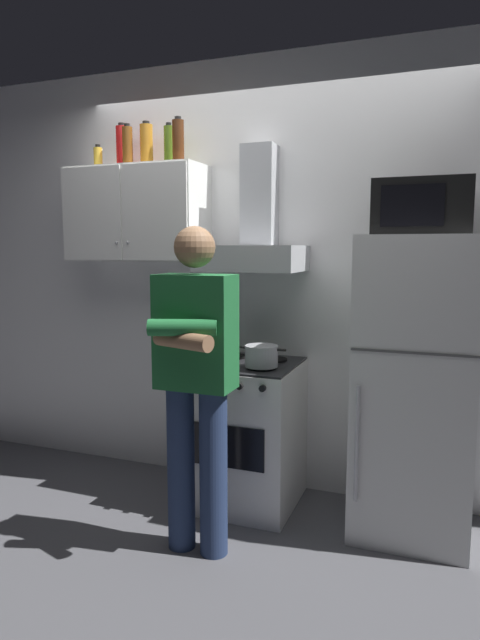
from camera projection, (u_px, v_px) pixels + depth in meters
The scene contains 15 objects.
ground_plane at pixel (240, 521), 3.10m from camera, with size 7.00×7.00×0.00m, color #4C4C51.
back_wall_tiled at pixel (273, 277), 3.48m from camera, with size 4.80×0.10×2.70m, color white.
upper_cabinet at pixel (137, 214), 3.52m from camera, with size 0.90×0.37×0.60m.
stove_oven at pixel (247, 433), 3.29m from camera, with size 0.60×0.62×0.87m.
range_hood at pixel (254, 238), 3.26m from camera, with size 0.60×0.44×0.75m.
refrigerator at pixel (414, 387), 2.92m from camera, with size 0.60×0.62×1.60m.
microwave at pixel (422, 208), 2.81m from camera, with size 0.48×0.37×0.28m.
person_standing at pixel (195, 378), 2.69m from camera, with size 0.38×0.33×1.64m.
cooking_pot at pixel (261, 356), 3.07m from camera, with size 0.29×0.19×0.12m.
bottle_olive_oil at pixel (169, 145), 3.42m from camera, with size 0.06×0.06×0.26m.
bottle_rum_dark at pixel (178, 141), 3.32m from camera, with size 0.07×0.07×0.27m.
bottle_beer_brown at pixel (128, 146), 3.44m from camera, with size 0.06×0.06×0.26m.
bottle_spice_jar at pixel (98, 158), 3.57m from camera, with size 0.06×0.06×0.15m.
bottle_soda_red at pixel (122, 147), 3.54m from camera, with size 0.07×0.07×0.28m.
bottle_liquor_amber at pixel (146, 145), 3.45m from camera, with size 0.08×0.08×0.27m.
Camera 1 is at (1.03, -2.74, 1.53)m, focal length 30.74 mm.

